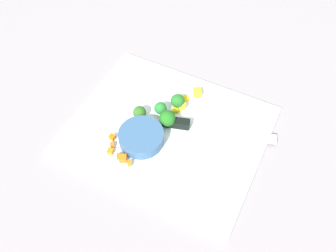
{
  "coord_description": "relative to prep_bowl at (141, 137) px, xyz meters",
  "views": [
    {
      "loc": [
        -0.24,
        0.48,
        0.74
      ],
      "look_at": [
        0.0,
        0.0,
        0.02
      ],
      "focal_mm": 38.71,
      "sensor_mm": 36.0,
      "label": 1
    }
  ],
  "objects": [
    {
      "name": "broccoli_floret_0",
      "position": [
        -0.03,
        -0.07,
        0.01
      ],
      "size": [
        0.04,
        0.04,
        0.05
      ],
      "color": "#8FB558",
      "rests_on": "cutting_board"
    },
    {
      "name": "carrot_dice_0",
      "position": [
        0.01,
        0.07,
        -0.01
      ],
      "size": [
        0.02,
        0.02,
        0.01
      ],
      "primitive_type": "cube",
      "rotation": [
        0.0,
        0.0,
        2.06
      ],
      "color": "orange",
      "rests_on": "cutting_board"
    },
    {
      "name": "carrot_dice_1",
      "position": [
        0.05,
        0.06,
        -0.01
      ],
      "size": [
        0.02,
        0.02,
        0.01
      ],
      "primitive_type": "cube",
      "rotation": [
        0.0,
        0.0,
        0.23
      ],
      "color": "orange",
      "rests_on": "cutting_board"
    },
    {
      "name": "pepper_dice_3",
      "position": [
        -0.04,
        -0.17,
        -0.01
      ],
      "size": [
        0.02,
        0.02,
        0.01
      ],
      "primitive_type": "cube",
      "rotation": [
        0.0,
        0.0,
        0.73
      ],
      "color": "yellow",
      "rests_on": "cutting_board"
    },
    {
      "name": "pepper_dice_2",
      "position": [
        -0.04,
        -0.14,
        -0.01
      ],
      "size": [
        0.03,
        0.03,
        0.02
      ],
      "primitive_type": "cube",
      "rotation": [
        0.0,
        0.0,
        2.37
      ],
      "color": "yellow",
      "rests_on": "cutting_board"
    },
    {
      "name": "pepper_dice_1",
      "position": [
        -0.03,
        -0.15,
        -0.01
      ],
      "size": [
        0.02,
        0.02,
        0.01
      ],
      "primitive_type": "cube",
      "rotation": [
        0.0,
        0.0,
        1.63
      ],
      "color": "yellow",
      "rests_on": "cutting_board"
    },
    {
      "name": "carrot_dice_4",
      "position": [
        0.07,
        0.03,
        -0.01
      ],
      "size": [
        0.01,
        0.01,
        0.01
      ],
      "primitive_type": "cube",
      "rotation": [
        0.0,
        0.0,
        3.03
      ],
      "color": "orange",
      "rests_on": "cutting_board"
    },
    {
      "name": "carrot_dice_5",
      "position": [
        -0.01,
        0.07,
        -0.01
      ],
      "size": [
        0.01,
        0.01,
        0.01
      ],
      "primitive_type": "cube",
      "rotation": [
        0.0,
        0.0,
        0.66
      ],
      "color": "orange",
      "rests_on": "cutting_board"
    },
    {
      "name": "ground_plane",
      "position": [
        -0.04,
        -0.06,
        -0.03
      ],
      "size": [
        4.0,
        4.0,
        0.0
      ],
      "primitive_type": "plane",
      "color": "gray"
    },
    {
      "name": "cutting_board",
      "position": [
        -0.04,
        -0.06,
        -0.02
      ],
      "size": [
        0.47,
        0.39,
        0.01
      ],
      "primitive_type": "cube",
      "color": "white",
      "rests_on": "ground_plane"
    },
    {
      "name": "carrot_dice_2",
      "position": [
        0.02,
        0.06,
        -0.01
      ],
      "size": [
        0.02,
        0.02,
        0.01
      ],
      "primitive_type": "cube",
      "rotation": [
        0.0,
        0.0,
        2.04
      ],
      "color": "orange",
      "rests_on": "cutting_board"
    },
    {
      "name": "carrot_dice_3",
      "position": [
        0.06,
        0.04,
        -0.01
      ],
      "size": [
        0.01,
        0.02,
        0.01
      ],
      "primitive_type": "cube",
      "rotation": [
        0.0,
        0.0,
        2.19
      ],
      "color": "orange",
      "rests_on": "cutting_board"
    },
    {
      "name": "broccoli_floret_1",
      "position": [
        0.04,
        -0.07,
        0.0
      ],
      "size": [
        0.03,
        0.03,
        0.04
      ],
      "color": "#8AAB63",
      "rests_on": "cutting_board"
    },
    {
      "name": "broccoli_floret_3",
      "position": [
        -0.0,
        -0.1,
        0.01
      ],
      "size": [
        0.03,
        0.03,
        0.04
      ],
      "color": "#90AD6C",
      "rests_on": "cutting_board"
    },
    {
      "name": "prep_bowl",
      "position": [
        0.0,
        0.0,
        0.0
      ],
      "size": [
        0.11,
        0.11,
        0.03
      ],
      "primitive_type": "cylinder",
      "color": "#375D88",
      "rests_on": "cutting_board"
    },
    {
      "name": "pepper_dice_4",
      "position": [
        -0.06,
        -0.2,
        -0.01
      ],
      "size": [
        0.03,
        0.03,
        0.02
      ],
      "primitive_type": "cube",
      "rotation": [
        0.0,
        0.0,
        0.59
      ],
      "color": "yellow",
      "rests_on": "cutting_board"
    },
    {
      "name": "pepper_dice_0",
      "position": [
        -0.03,
        -0.12,
        -0.01
      ],
      "size": [
        0.02,
        0.02,
        0.01
      ],
      "primitive_type": "cube",
      "rotation": [
        0.0,
        0.0,
        0.55
      ],
      "color": "yellow",
      "rests_on": "cutting_board"
    },
    {
      "name": "broccoli_floret_2",
      "position": [
        -0.03,
        -0.14,
        0.01
      ],
      "size": [
        0.04,
        0.04,
        0.04
      ],
      "color": "#8FBB5B",
      "rests_on": "cutting_board"
    },
    {
      "name": "chef_knife",
      "position": [
        -0.1,
        -0.09,
        -0.01
      ],
      "size": [
        0.28,
        0.1,
        0.02
      ],
      "rotation": [
        0.0,
        0.0,
        3.43
      ],
      "color": "silver",
      "rests_on": "cutting_board"
    }
  ]
}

